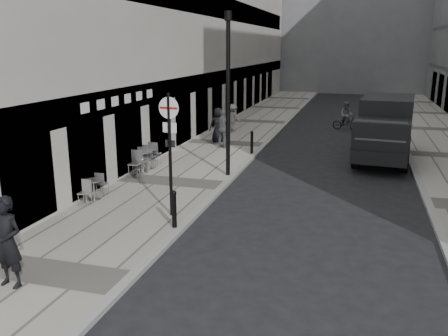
# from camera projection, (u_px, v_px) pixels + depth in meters

# --- Properties ---
(sidewalk) EXTENTS (4.00, 60.00, 0.12)m
(sidewalk) POSITION_uv_depth(u_px,v_px,m) (226.00, 144.00, 24.98)
(sidewalk) COLOR #A19C92
(sidewalk) RESTS_ON ground
(walking_man) EXTENTS (0.76, 0.54, 1.97)m
(walking_man) POSITION_uv_depth(u_px,v_px,m) (7.00, 242.00, 9.83)
(walking_man) COLOR black
(walking_man) RESTS_ON sidewalk
(sign_post) EXTENTS (0.63, 0.13, 3.65)m
(sign_post) POSITION_uv_depth(u_px,v_px,m) (170.00, 139.00, 13.69)
(sign_post) COLOR black
(sign_post) RESTS_ON sidewalk
(lamppost) EXTENTS (0.28, 0.28, 6.18)m
(lamppost) POSITION_uv_depth(u_px,v_px,m) (228.00, 87.00, 17.86)
(lamppost) COLOR black
(lamppost) RESTS_ON sidewalk
(bollard_near) EXTENTS (0.13, 0.13, 1.00)m
(bollard_near) POSITION_uv_depth(u_px,v_px,m) (174.00, 210.00, 13.18)
(bollard_near) COLOR black
(bollard_near) RESTS_ON sidewalk
(bollard_far) EXTENTS (0.13, 0.13, 0.99)m
(bollard_far) POSITION_uv_depth(u_px,v_px,m) (252.00, 143.00, 22.35)
(bollard_far) COLOR black
(bollard_far) RESTS_ON sidewalk
(panel_van) EXTENTS (2.80, 6.15, 2.81)m
(panel_van) POSITION_uv_depth(u_px,v_px,m) (385.00, 126.00, 21.32)
(panel_van) COLOR black
(panel_van) RESTS_ON ground
(cyclist) EXTENTS (1.71, 0.95, 1.75)m
(cyclist) POSITION_uv_depth(u_px,v_px,m) (346.00, 119.00, 29.23)
(cyclist) COLOR black
(cyclist) RESTS_ON ground
(pedestrian_a) EXTENTS (1.23, 0.82, 1.94)m
(pedestrian_a) POSITION_uv_depth(u_px,v_px,m) (223.00, 129.00, 23.43)
(pedestrian_a) COLOR #57575C
(pedestrian_a) RESTS_ON sidewalk
(pedestrian_b) EXTENTS (1.17, 0.89, 1.61)m
(pedestrian_b) POSITION_uv_depth(u_px,v_px,m) (233.00, 118.00, 28.13)
(pedestrian_b) COLOR gray
(pedestrian_b) RESTS_ON sidewalk
(pedestrian_c) EXTENTS (1.06, 0.94, 1.82)m
(pedestrian_c) POSITION_uv_depth(u_px,v_px,m) (218.00, 125.00, 24.97)
(pedestrian_c) COLOR black
(pedestrian_c) RESTS_ON sidewalk
(cafe_table_near) EXTENTS (0.64, 1.44, 0.82)m
(cafe_table_near) POSITION_uv_depth(u_px,v_px,m) (94.00, 188.00, 15.55)
(cafe_table_near) COLOR #A9A9AB
(cafe_table_near) RESTS_ON sidewalk
(cafe_table_mid) EXTENTS (0.79, 1.79, 1.02)m
(cafe_table_mid) POSITION_uv_depth(u_px,v_px,m) (142.00, 160.00, 18.96)
(cafe_table_mid) COLOR #A7A7A9
(cafe_table_mid) RESTS_ON sidewalk
(cafe_table_far) EXTENTS (0.79, 1.79, 1.02)m
(cafe_table_far) POSITION_uv_depth(u_px,v_px,m) (148.00, 157.00, 19.48)
(cafe_table_far) COLOR #ACACAE
(cafe_table_far) RESTS_ON sidewalk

